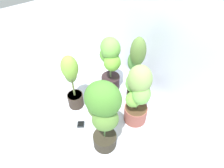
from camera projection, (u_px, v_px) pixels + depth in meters
The scene contains 9 objects.
ground_plane at pixel (98, 118), 2.46m from camera, with size 8.00×8.00×0.00m, color silver.
mylar_back_wall at pixel (161, 22), 2.13m from camera, with size 3.20×0.01×2.00m, color silver.
potted_plant_front_left at pixel (72, 79), 2.32m from camera, with size 0.26×0.24×0.77m.
potted_plant_back_left at pixel (110, 62), 2.51m from camera, with size 0.45×0.37×0.80m.
potted_plant_back_center at pixel (136, 67), 2.31m from camera, with size 0.26×0.21×0.94m.
potted_plant_front_right at pixel (103, 111), 1.81m from camera, with size 0.44×0.42×0.91m.
potted_plant_back_right at pixel (137, 94), 2.14m from camera, with size 0.44×0.33×0.81m.
hygrometer_box at pixel (81, 124), 2.37m from camera, with size 0.11×0.11×0.03m.
nutrient_bottle at pixel (100, 104), 2.46m from camera, with size 0.09×0.09×0.24m.
Camera 1 is at (1.29, -0.74, 2.01)m, focal length 32.12 mm.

